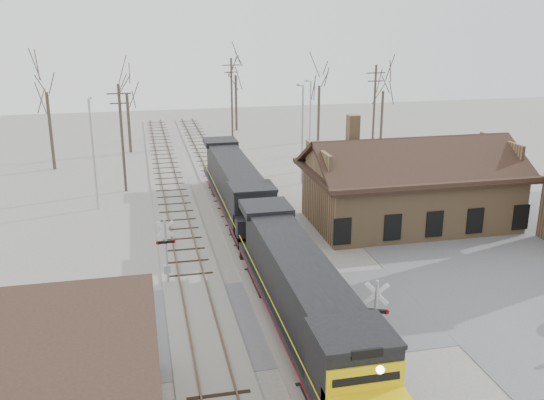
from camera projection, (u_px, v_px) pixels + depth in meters
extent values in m
plane|color=#9A958B|center=(290.00, 316.00, 30.99)|extent=(140.00, 140.00, 0.00)
cube|color=#5A5A5E|center=(290.00, 316.00, 30.98)|extent=(60.00, 9.00, 0.03)
cube|color=#9A958B|center=(240.00, 221.00, 44.94)|extent=(3.40, 90.00, 0.12)
cube|color=#473323|center=(231.00, 220.00, 44.76)|extent=(0.08, 90.00, 0.14)
cube|color=#473323|center=(250.00, 219.00, 45.06)|extent=(0.08, 90.00, 0.14)
cube|color=#9A958B|center=(179.00, 225.00, 44.00)|extent=(3.40, 90.00, 0.12)
cube|color=#473323|center=(169.00, 224.00, 43.82)|extent=(0.08, 90.00, 0.14)
cube|color=#473323|center=(189.00, 223.00, 44.12)|extent=(0.08, 90.00, 0.14)
cube|color=#93704C|center=(409.00, 197.00, 44.07)|extent=(14.00, 8.00, 4.00)
cube|color=black|center=(411.00, 169.00, 43.45)|extent=(15.20, 9.20, 0.30)
cube|color=black|center=(427.00, 163.00, 41.01)|extent=(15.00, 4.71, 2.66)
cube|color=black|center=(399.00, 149.00, 45.29)|extent=(15.00, 4.71, 2.66)
cube|color=#93704C|center=(353.00, 130.00, 43.20)|extent=(0.80, 0.80, 2.20)
cube|color=black|center=(273.00, 276.00, 34.53)|extent=(2.33, 3.72, 0.93)
cube|color=black|center=(301.00, 313.00, 28.67)|extent=(2.79, 18.61, 0.33)
cube|color=maroon|center=(301.00, 317.00, 28.73)|extent=(2.81, 18.61, 0.11)
cube|color=black|center=(295.00, 275.00, 29.33)|extent=(2.42, 13.49, 2.61)
cube|color=black|center=(352.00, 366.00, 21.83)|extent=(2.79, 2.61, 2.61)
cylinder|color=#FFF2CC|center=(380.00, 370.00, 19.14)|extent=(0.26, 0.10, 0.26)
cube|color=black|center=(250.00, 233.00, 41.06)|extent=(2.33, 3.72, 0.93)
cube|color=black|center=(224.00, 186.00, 52.33)|extent=(2.33, 3.72, 0.93)
cube|color=black|center=(236.00, 197.00, 46.47)|extent=(2.79, 18.61, 0.33)
cube|color=maroon|center=(236.00, 200.00, 46.53)|extent=(2.81, 18.61, 0.11)
cube|color=black|center=(233.00, 175.00, 47.12)|extent=(2.42, 13.49, 2.61)
cube|color=black|center=(252.00, 207.00, 39.63)|extent=(2.79, 2.61, 2.61)
cube|color=black|center=(257.00, 226.00, 38.39)|extent=(2.79, 1.68, 1.30)
cube|color=black|center=(260.00, 252.00, 37.93)|extent=(2.61, 0.25, 0.93)
cylinder|color=#A5A8AD|center=(375.00, 324.00, 26.14)|extent=(0.14, 0.14, 4.07)
cube|color=silver|center=(377.00, 294.00, 25.72)|extent=(1.00, 0.43, 1.06)
cube|color=silver|center=(377.00, 294.00, 25.72)|extent=(1.00, 0.43, 1.06)
cube|color=black|center=(376.00, 311.00, 25.96)|extent=(0.90, 0.48, 0.15)
cylinder|color=#B20C0C|center=(365.00, 310.00, 26.03)|extent=(0.26, 0.17, 0.24)
cylinder|color=#B20C0C|center=(387.00, 312.00, 25.89)|extent=(0.26, 0.17, 0.24)
cube|color=#A5A8AD|center=(374.00, 346.00, 26.48)|extent=(0.41, 0.30, 0.51)
cylinder|color=#A5A8AD|center=(166.00, 252.00, 34.18)|extent=(0.14, 0.14, 3.90)
cube|color=silver|center=(165.00, 229.00, 33.77)|extent=(1.02, 0.10, 1.02)
cube|color=silver|center=(165.00, 229.00, 33.77)|extent=(1.02, 0.10, 1.02)
cube|color=black|center=(166.00, 242.00, 34.00)|extent=(0.88, 0.20, 0.15)
cylinder|color=#B20C0C|center=(174.00, 241.00, 34.12)|extent=(0.24, 0.09, 0.23)
cylinder|color=#B20C0C|center=(158.00, 243.00, 33.89)|extent=(0.24, 0.09, 0.23)
cube|color=#A5A8AD|center=(167.00, 269.00, 34.50)|extent=(0.39, 0.29, 0.49)
cylinder|color=#A5A8AD|center=(93.00, 155.00, 46.54)|extent=(0.18, 0.18, 8.68)
cylinder|color=#A5A8AD|center=(89.00, 98.00, 46.11)|extent=(0.12, 1.80, 0.12)
cube|color=#A5A8AD|center=(90.00, 98.00, 46.88)|extent=(0.25, 0.50, 0.12)
cylinder|color=#A5A8AD|center=(302.00, 136.00, 53.51)|extent=(0.18, 0.18, 8.82)
cylinder|color=#A5A8AD|center=(300.00, 85.00, 53.06)|extent=(0.12, 1.80, 0.12)
cube|color=#A5A8AD|center=(298.00, 85.00, 53.83)|extent=(0.25, 0.50, 0.12)
cylinder|color=#A5A8AD|center=(310.00, 122.00, 61.89)|extent=(0.18, 0.18, 8.25)
cylinder|color=#A5A8AD|center=(308.00, 81.00, 61.53)|extent=(0.12, 1.80, 0.12)
cube|color=#A5A8AD|center=(306.00, 81.00, 62.31)|extent=(0.25, 0.50, 0.12)
cylinder|color=#382D23|center=(122.00, 139.00, 51.16)|extent=(0.24, 0.24, 9.21)
cube|color=#382D23|center=(119.00, 94.00, 50.02)|extent=(2.00, 0.10, 0.10)
cube|color=#382D23|center=(120.00, 103.00, 50.26)|extent=(1.60, 0.10, 0.10)
cylinder|color=#382D23|center=(232.00, 101.00, 70.74)|extent=(0.24, 0.24, 9.79)
cube|color=#382D23|center=(231.00, 65.00, 69.51)|extent=(2.00, 0.10, 0.10)
cube|color=#382D23|center=(231.00, 72.00, 69.75)|extent=(1.60, 0.10, 0.10)
cylinder|color=#382D23|center=(374.00, 114.00, 61.61)|extent=(0.24, 0.24, 9.83)
cube|color=#382D23|center=(376.00, 73.00, 60.38)|extent=(2.00, 0.10, 0.10)
cube|color=#382D23|center=(376.00, 81.00, 60.62)|extent=(1.60, 0.10, 0.10)
cylinder|color=#382D23|center=(51.00, 131.00, 58.67)|extent=(0.32, 0.32, 7.55)
cylinder|color=#382D23|center=(129.00, 124.00, 66.07)|extent=(0.32, 0.32, 6.38)
cylinder|color=#382D23|center=(236.00, 103.00, 78.24)|extent=(0.32, 0.32, 7.11)
cylinder|color=#382D23|center=(319.00, 113.00, 72.01)|extent=(0.32, 0.32, 6.55)
cylinder|color=#382D23|center=(382.00, 118.00, 70.08)|extent=(0.32, 0.32, 6.19)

